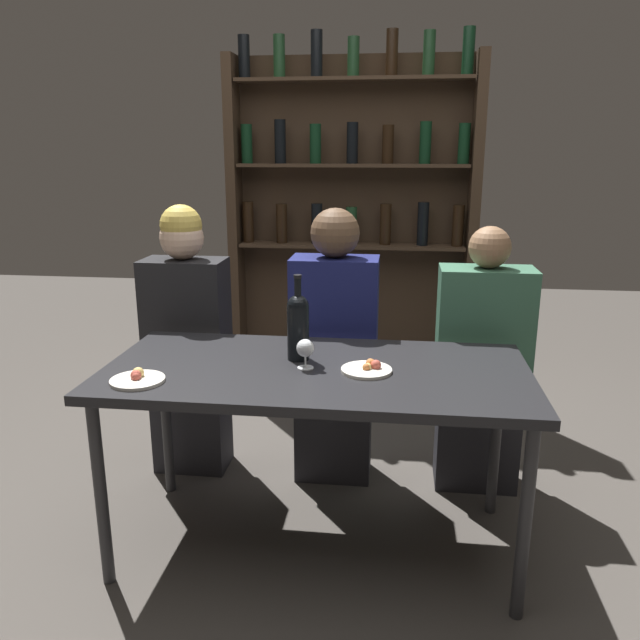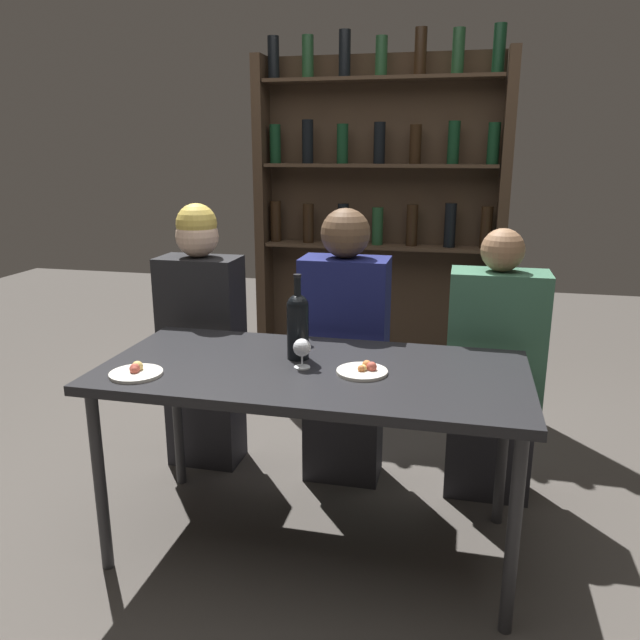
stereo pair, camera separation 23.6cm
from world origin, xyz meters
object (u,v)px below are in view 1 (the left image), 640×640
(food_plate_0, at_px, (368,369))
(seated_person_center, at_px, (334,354))
(wine_glass_1, at_px, (305,349))
(seated_person_right, at_px, (481,370))
(wine_bottle, at_px, (298,324))
(wine_glass_0, at_px, (298,325))
(seated_person_left, at_px, (188,345))
(food_plate_1, at_px, (137,379))

(food_plate_0, relative_size, seated_person_center, 0.14)
(food_plate_0, xyz_separation_m, seated_person_center, (-0.18, 0.58, -0.14))
(wine_glass_1, distance_m, seated_person_right, 0.95)
(wine_bottle, bearing_deg, wine_glass_0, 99.77)
(food_plate_0, distance_m, seated_person_right, 0.78)
(wine_glass_1, relative_size, seated_person_left, 0.09)
(seated_person_center, bearing_deg, food_plate_0, -72.80)
(seated_person_center, relative_size, seated_person_right, 1.06)
(food_plate_0, xyz_separation_m, seated_person_right, (0.48, 0.58, -0.19))
(seated_person_center, distance_m, seated_person_right, 0.67)
(seated_person_right, bearing_deg, seated_person_center, 180.00)
(wine_glass_1, height_order, food_plate_0, wine_glass_1)
(food_plate_1, bearing_deg, wine_glass_0, 45.58)
(food_plate_1, bearing_deg, wine_glass_1, 20.45)
(wine_glass_0, distance_m, wine_glass_1, 0.29)
(wine_glass_1, relative_size, seated_person_right, 0.09)
(seated_person_center, bearing_deg, seated_person_left, -180.00)
(wine_bottle, relative_size, seated_person_left, 0.26)
(wine_glass_0, relative_size, wine_glass_1, 1.08)
(wine_bottle, distance_m, seated_person_center, 0.56)
(seated_person_right, bearing_deg, food_plate_1, -148.26)
(wine_bottle, height_order, wine_glass_0, wine_bottle)
(wine_bottle, bearing_deg, seated_person_right, 32.32)
(food_plate_0, xyz_separation_m, seated_person_left, (-0.88, 0.58, -0.13))
(food_plate_0, height_order, seated_person_left, seated_person_left)
(food_plate_0, distance_m, seated_person_center, 0.63)
(food_plate_0, distance_m, food_plate_1, 0.81)
(wine_glass_0, xyz_separation_m, wine_glass_1, (0.07, -0.28, -0.01))
(seated_person_left, distance_m, seated_person_center, 0.70)
(wine_bottle, xyz_separation_m, food_plate_0, (0.27, -0.11, -0.13))
(food_plate_1, bearing_deg, seated_person_center, 52.39)
(wine_bottle, distance_m, food_plate_1, 0.61)
(food_plate_1, bearing_deg, seated_person_right, 31.74)
(food_plate_0, relative_size, seated_person_right, 0.15)
(wine_bottle, xyz_separation_m, seated_person_center, (0.09, 0.48, -0.27))
(food_plate_1, bearing_deg, wine_bottle, 30.89)
(wine_glass_0, height_order, seated_person_left, seated_person_left)
(wine_glass_1, height_order, seated_person_center, seated_person_center)
(food_plate_1, bearing_deg, food_plate_0, 14.36)
(wine_bottle, distance_m, seated_person_right, 0.95)
(wine_bottle, height_order, seated_person_center, seated_person_center)
(wine_bottle, bearing_deg, food_plate_0, -21.49)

